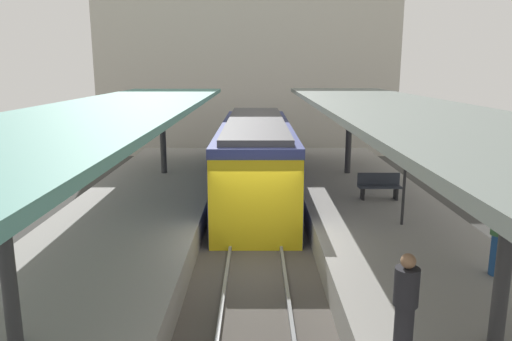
{
  "coord_description": "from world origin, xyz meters",
  "views": [
    {
      "loc": [
        0.01,
        -11.78,
        5.27
      ],
      "look_at": [
        0.09,
        4.08,
        1.87
      ],
      "focal_mm": 33.75,
      "sensor_mm": 36.0,
      "label": 1
    }
  ],
  "objects": [
    {
      "name": "rail_far_side",
      "position": [
        0.72,
        0.0,
        0.27
      ],
      "size": [
        0.08,
        28.0,
        0.14
      ],
      "primitive_type": "cube",
      "color": "slate",
      "rests_on": "track_ballast"
    },
    {
      "name": "track_ballast",
      "position": [
        0.0,
        0.0,
        0.1
      ],
      "size": [
        3.2,
        28.0,
        0.2
      ],
      "primitive_type": "cube",
      "color": "#4C4742",
      "rests_on": "ground_plane"
    },
    {
      "name": "passenger_far_end",
      "position": [
        5.05,
        -2.32,
        1.88
      ],
      "size": [
        0.36,
        0.36,
        1.69
      ],
      "color": "navy",
      "rests_on": "platform_right"
    },
    {
      "name": "platform_bench",
      "position": [
        4.08,
        3.66,
        1.46
      ],
      "size": [
        1.4,
        0.41,
        0.86
      ],
      "color": "black",
      "rests_on": "platform_right"
    },
    {
      "name": "station_building_backdrop",
      "position": [
        -0.52,
        20.0,
        5.5
      ],
      "size": [
        18.0,
        6.0,
        11.0
      ],
      "primitive_type": "cube",
      "color": "beige",
      "rests_on": "ground_plane"
    },
    {
      "name": "canopy_right",
      "position": [
        3.8,
        1.4,
        4.17
      ],
      "size": [
        4.18,
        21.0,
        3.29
      ],
      "color": "#333335",
      "rests_on": "platform_right"
    },
    {
      "name": "passenger_near_bench",
      "position": [
        2.17,
        -5.38,
        1.88
      ],
      "size": [
        0.36,
        0.36,
        1.7
      ],
      "color": "#232328",
      "rests_on": "platform_right"
    },
    {
      "name": "rail_near_side",
      "position": [
        -0.72,
        0.0,
        0.27
      ],
      "size": [
        0.08,
        28.0,
        0.14
      ],
      "primitive_type": "cube",
      "color": "slate",
      "rests_on": "track_ballast"
    },
    {
      "name": "platform_right",
      "position": [
        3.8,
        0.0,
        0.5
      ],
      "size": [
        4.4,
        28.0,
        1.0
      ],
      "primitive_type": "cube",
      "color": "gray",
      "rests_on": "ground_plane"
    },
    {
      "name": "commuter_train",
      "position": [
        0.0,
        6.88,
        1.73
      ],
      "size": [
        2.78,
        11.67,
        3.1
      ],
      "color": "#38428C",
      "rests_on": "track_ballast"
    },
    {
      "name": "platform_left",
      "position": [
        -3.8,
        0.0,
        0.5
      ],
      "size": [
        4.4,
        28.0,
        1.0
      ],
      "primitive_type": "cube",
      "color": "gray",
      "rests_on": "ground_plane"
    },
    {
      "name": "canopy_left",
      "position": [
        -3.8,
        1.4,
        4.15
      ],
      "size": [
        4.18,
        21.0,
        3.27
      ],
      "color": "#333335",
      "rests_on": "platform_left"
    },
    {
      "name": "platform_sign",
      "position": [
        4.07,
        0.99,
        2.62
      ],
      "size": [
        0.9,
        0.08,
        2.21
      ],
      "color": "#262628",
      "rests_on": "platform_right"
    },
    {
      "name": "ground_plane",
      "position": [
        0.0,
        0.0,
        0.0
      ],
      "size": [
        80.0,
        80.0,
        0.0
      ],
      "primitive_type": "plane",
      "color": "#383835"
    }
  ]
}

